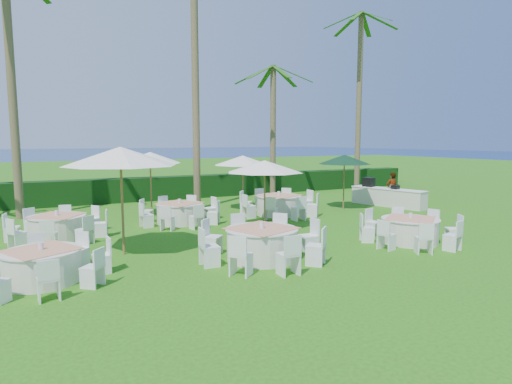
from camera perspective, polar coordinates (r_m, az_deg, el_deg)
ground at (r=11.89m, az=-0.60°, el=-8.29°), size 120.00×120.00×0.00m
hedge at (r=23.00m, az=-13.99°, el=0.43°), size 34.00×1.00×1.20m
ocean at (r=112.44m, az=-24.42°, el=4.72°), size 260.00×260.00×0.00m
banquet_table_a at (r=10.65m, az=-26.62°, el=-8.70°), size 2.92×2.92×0.89m
banquet_table_b at (r=11.29m, az=0.76°, el=-6.80°), size 3.34×3.34×1.00m
banquet_table_c at (r=13.94m, az=19.85°, el=-4.74°), size 3.01×3.01×0.92m
banquet_table_d at (r=14.98m, az=-24.95°, el=-4.19°), size 3.02×3.02×0.92m
banquet_table_e at (r=16.40m, az=-10.13°, el=-2.72°), size 3.06×3.06×0.93m
banquet_table_f at (r=17.96m, az=3.05°, el=-1.67°), size 3.31×3.31×1.00m
umbrella_a at (r=12.02m, az=-17.63°, el=4.55°), size 3.03×3.03×2.95m
umbrella_b at (r=14.83m, az=1.17°, el=3.42°), size 2.70×2.70×2.43m
umbrella_c at (r=17.88m, az=-13.93°, el=4.46°), size 2.53×2.53×2.65m
umbrella_d at (r=18.96m, az=-1.78°, el=4.24°), size 2.60×2.60×2.45m
umbrella_green at (r=19.72m, az=11.71°, el=4.27°), size 2.36×2.36×2.47m
buffet_table at (r=21.28m, az=17.09°, el=-0.58°), size 1.68×3.72×1.30m
staff_person at (r=21.53m, az=17.65°, el=0.40°), size 0.64×0.48×1.59m
palm_b at (r=19.45m, az=-29.83°, el=12.76°), size 4.32×4.32×9.86m
palm_c at (r=19.73m, az=-8.09°, el=14.95°), size 4.41×4.08×10.84m
palm_d at (r=24.46m, az=2.28°, el=9.15°), size 4.15×4.40×7.28m
palm_e at (r=26.96m, az=13.58°, el=12.40°), size 4.13×4.40×10.61m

